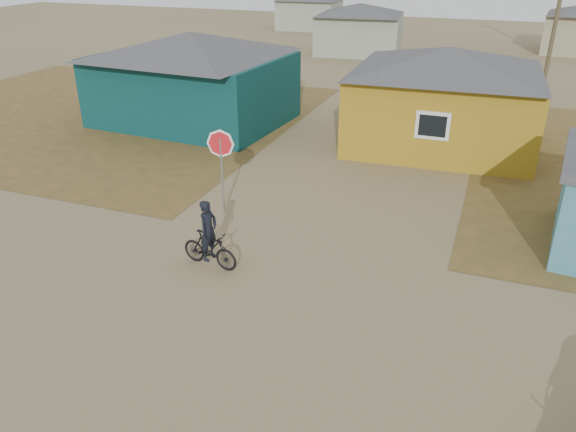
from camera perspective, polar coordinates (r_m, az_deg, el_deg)
name	(u,v)px	position (r m, az deg, el deg)	size (l,w,h in m)	color
ground	(235,327)	(12.27, -5.46, -11.16)	(120.00, 120.00, 0.00)	olive
grass_nw	(91,113)	(29.48, -19.34, 9.89)	(20.00, 18.00, 0.00)	brown
house_teal	(192,77)	(26.30, -9.69, 13.78)	(8.93, 7.08, 4.00)	#082F30
house_yellow	(444,96)	(23.43, 15.58, 11.64)	(7.72, 6.76, 3.90)	#9F7A18
house_pale_west	(359,28)	(44.34, 7.26, 18.43)	(7.04, 6.15, 3.60)	gray
house_pale_north	(310,10)	(58.05, 2.21, 20.19)	(6.28, 5.81, 3.40)	gray
utility_pole_near	(556,21)	(30.95, 25.57, 17.45)	(1.40, 0.20, 8.00)	brown
stop_sign	(221,152)	(16.62, -6.83, 6.43)	(0.83, 0.26, 2.60)	gray
cyclist	(209,243)	(14.15, -8.00, -2.74)	(1.64, 0.66, 1.80)	black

